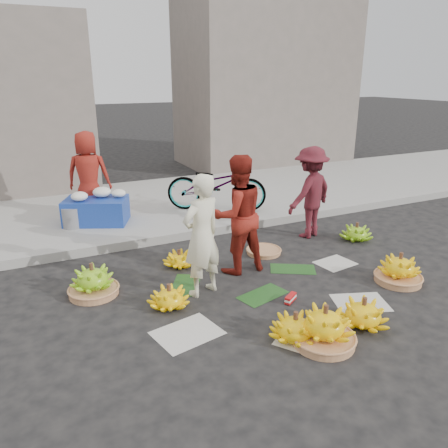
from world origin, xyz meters
name	(u,v)px	position (x,y,z in m)	size (l,w,h in m)	color
ground	(262,287)	(0.00, 0.00, 0.00)	(80.00, 80.00, 0.00)	black
curb	(199,232)	(0.00, 2.20, 0.07)	(40.00, 0.25, 0.15)	gray
sidewalk	(162,203)	(0.00, 4.30, 0.06)	(40.00, 4.00, 0.12)	gray
building_right	(264,82)	(4.50, 7.70, 2.50)	(5.00, 3.00, 5.00)	slate
newspaper_scatter	(296,315)	(0.00, -0.80, 0.00)	(3.20, 1.80, 0.00)	beige
banana_leaves	(248,282)	(-0.10, 0.20, 0.00)	(2.00, 1.00, 0.00)	#174517
banana_bunch_0	(169,297)	(-1.29, 0.03, 0.13)	(0.48, 0.48, 0.31)	yellow
banana_bunch_1	(295,328)	(-0.30, -1.21, 0.15)	(0.69, 0.69, 0.34)	yellow
banana_bunch_2	(324,327)	(-0.06, -1.40, 0.20)	(0.70, 0.70, 0.46)	#AB6F47
banana_bunch_3	(363,313)	(0.56, -1.30, 0.15)	(0.62, 0.62, 0.35)	yellow
banana_bunch_4	(399,270)	(1.77, -0.67, 0.18)	(0.71, 0.71, 0.43)	#AB6F47
banana_bunch_5	(356,233)	(2.36, 0.83, 0.14)	(0.63, 0.63, 0.32)	#68B219
banana_bunch_6	(93,281)	(-2.07, 0.76, 0.19)	(0.66, 0.66, 0.44)	#AB6F47
banana_bunch_7	(179,259)	(-0.77, 1.11, 0.11)	(0.44, 0.44, 0.27)	yellow
basket_spare	(264,251)	(0.62, 1.01, 0.03)	(0.54, 0.54, 0.06)	#AB6F47
incense_stack	(291,298)	(0.12, -0.50, 0.05)	(0.22, 0.07, 0.09)	red
vendor_cream	(202,236)	(-0.78, 0.20, 0.79)	(0.58, 0.38, 1.59)	white
vendor_red	(237,215)	(-0.06, 0.63, 0.85)	(0.82, 0.64, 1.69)	maroon
man_striped	(310,193)	(1.73, 1.37, 0.79)	(1.02, 0.59, 1.58)	maroon
flower_table	(97,209)	(-1.54, 3.35, 0.38)	(1.28, 1.07, 0.64)	navy
grey_bucket	(72,218)	(-2.00, 3.26, 0.30)	(0.33, 0.33, 0.37)	slate
flower_vendor	(88,175)	(-1.57, 3.78, 0.93)	(0.80, 0.52, 1.62)	maroon
bicycle	(216,185)	(0.76, 3.13, 0.64)	(1.97, 0.69, 1.04)	gray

